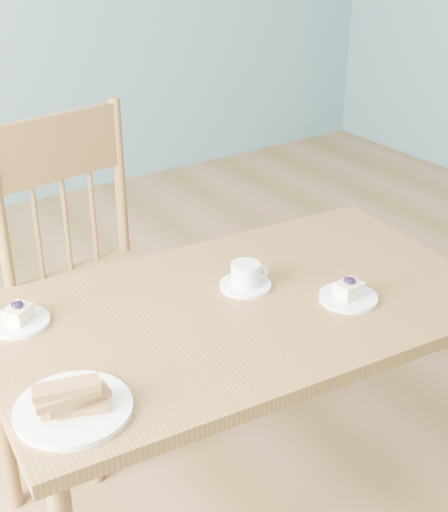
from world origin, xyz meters
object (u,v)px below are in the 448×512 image
object	(u,v)px
cheesecake_plate_near	(349,294)
biscotti_plate	(73,402)
dining_table	(241,326)
cheesecake_plate_far	(19,318)
dining_chair	(97,280)
coffee_cup	(246,277)

from	to	relation	value
cheesecake_plate_near	biscotti_plate	size ratio (longest dim) A/B	0.63
dining_table	cheesecake_plate_far	bearing A→B (deg)	161.43
dining_chair	cheesecake_plate_near	distance (m)	0.81
cheesecake_plate_far	biscotti_plate	distance (m)	0.37
cheesecake_plate_near	cheesecake_plate_far	world-z (taller)	cheesecake_plate_near
coffee_cup	biscotti_plate	bearing A→B (deg)	-137.81
cheesecake_plate_far	coffee_cup	bearing A→B (deg)	-15.87
cheesecake_plate_far	biscotti_plate	world-z (taller)	biscotti_plate
dining_chair	cheesecake_plate_far	size ratio (longest dim) A/B	7.16
coffee_cup	dining_table	bearing A→B (deg)	-111.81
cheesecake_plate_near	coffee_cup	bearing A→B (deg)	131.54
dining_chair	biscotti_plate	bearing A→B (deg)	-125.37
dining_chair	cheesecake_plate_far	world-z (taller)	dining_chair
dining_table	biscotti_plate	size ratio (longest dim) A/B	5.59
dining_table	cheesecake_plate_far	world-z (taller)	cheesecake_plate_far
cheesecake_plate_near	cheesecake_plate_far	distance (m)	0.80
cheesecake_plate_near	coffee_cup	world-z (taller)	coffee_cup
coffee_cup	biscotti_plate	world-z (taller)	biscotti_plate
cheesecake_plate_far	cheesecake_plate_near	bearing A→B (deg)	-26.04
dining_table	coffee_cup	size ratio (longest dim) A/B	9.81
cheesecake_plate_near	dining_chair	bearing A→B (deg)	117.82
biscotti_plate	coffee_cup	bearing A→B (deg)	20.46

